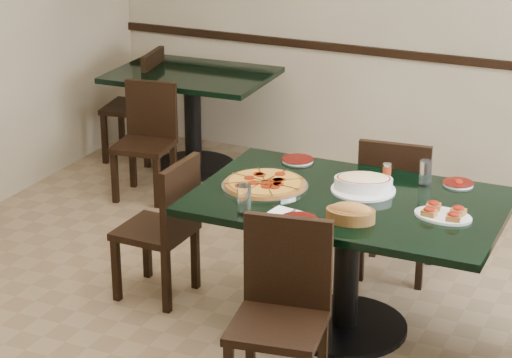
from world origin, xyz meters
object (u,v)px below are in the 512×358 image
at_px(chair_near, 282,304).
at_px(pepperoni_pizza, 265,184).
at_px(main_table, 348,231).
at_px(bread_basket, 351,213).
at_px(lasagna_casserole, 363,183).
at_px(back_chair_left, 142,100).
at_px(bruschetta_platter, 443,213).
at_px(back_table, 192,102).
at_px(chair_far, 396,201).
at_px(back_chair_near, 147,134).
at_px(chair_left, 166,222).

bearing_deg(chair_near, pepperoni_pizza, 110.62).
xyz_separation_m(main_table, bread_basket, (0.11, -0.27, 0.22)).
distance_m(main_table, lasagna_casserole, 0.26).
bearing_deg(back_chair_left, chair_near, 31.49).
height_order(chair_near, bruschetta_platter, chair_near).
bearing_deg(back_table, bread_basket, -48.94).
bearing_deg(chair_far, back_chair_near, -21.81).
xyz_separation_m(chair_near, bread_basket, (0.15, 0.47, 0.30)).
xyz_separation_m(chair_left, back_chair_near, (-0.91, 1.32, -0.01)).
distance_m(back_chair_near, pepperoni_pizza, 1.99).
bearing_deg(chair_left, pepperoni_pizza, 94.44).
xyz_separation_m(pepperoni_pizza, bruschetta_platter, (0.95, -0.00, 0.01)).
distance_m(chair_near, bruschetta_platter, 0.93).
bearing_deg(lasagna_casserole, chair_left, 173.26).
xyz_separation_m(back_table, pepperoni_pizza, (1.45, -1.88, 0.24)).
bearing_deg(back_chair_near, back_table, 77.80).
bearing_deg(bread_basket, bruschetta_platter, 20.69).
xyz_separation_m(back_chair_near, bruschetta_platter, (2.44, -1.29, 0.33)).
xyz_separation_m(main_table, pepperoni_pizza, (-0.45, -0.04, 0.20)).
relative_size(back_chair_near, bread_basket, 3.05).
height_order(chair_left, back_chair_left, back_chair_left).
height_order(chair_far, chair_near, chair_near).
xyz_separation_m(back_chair_left, pepperoni_pizza, (1.90, -1.90, 0.29)).
relative_size(chair_left, back_chair_left, 0.95).
xyz_separation_m(lasagna_casserole, bruschetta_platter, (0.46, -0.17, -0.02)).
bearing_deg(chair_near, main_table, 77.10).
xyz_separation_m(chair_far, chair_near, (-0.09, -1.43, 0.01)).
relative_size(main_table, chair_left, 1.91).
distance_m(back_chair_near, bread_basket, 2.57).
height_order(main_table, lasagna_casserole, lasagna_casserole).
bearing_deg(back_chair_near, lasagna_casserole, -37.93).
xyz_separation_m(chair_left, lasagna_casserole, (1.07, 0.20, 0.34)).
height_order(main_table, chair_left, chair_left).
distance_m(main_table, back_chair_left, 3.00).
xyz_separation_m(back_table, back_chair_near, (-0.04, -0.60, -0.08)).
bearing_deg(main_table, chair_near, -94.14).
height_order(chair_far, back_chair_left, chair_far).
relative_size(chair_left, bread_basket, 3.12).
relative_size(pepperoni_pizza, lasagna_casserole, 1.31).
height_order(back_chair_near, back_chair_left, back_chair_left).
xyz_separation_m(back_table, bruschetta_platter, (2.40, -1.89, 0.25)).
relative_size(chair_far, lasagna_casserole, 2.52).
bearing_deg(chair_left, main_table, 94.92).
distance_m(chair_far, back_chair_near, 2.07).
bearing_deg(back_chair_near, chair_near, -54.68).
xyz_separation_m(chair_far, chair_left, (-1.08, -0.76, -0.03)).
height_order(main_table, chair_near, chair_near).
relative_size(main_table, lasagna_casserole, 4.53).
distance_m(chair_far, pepperoni_pizza, 0.92).
xyz_separation_m(lasagna_casserole, bread_basket, (0.07, -0.40, -0.01)).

